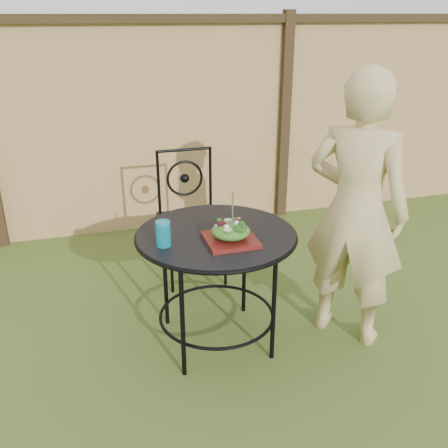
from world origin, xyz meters
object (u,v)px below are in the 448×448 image
object	(u,v)px
patio_table	(216,255)
patio_chair	(190,212)
diner	(356,211)
salad_plate	(231,240)

from	to	relation	value
patio_table	patio_chair	bearing A→B (deg)	87.07
patio_table	diner	bearing A→B (deg)	-9.73
patio_table	diner	xyz separation A→B (m)	(0.80, -0.14, 0.23)
diner	salad_plate	distance (m)	0.76
salad_plate	diner	bearing A→B (deg)	0.13
patio_table	salad_plate	xyz separation A→B (m)	(0.04, -0.14, 0.15)
diner	patio_chair	bearing A→B (deg)	-6.54
patio_table	salad_plate	distance (m)	0.21
patio_table	salad_plate	size ratio (longest dim) A/B	3.42
patio_table	diner	size ratio (longest dim) A/B	0.57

